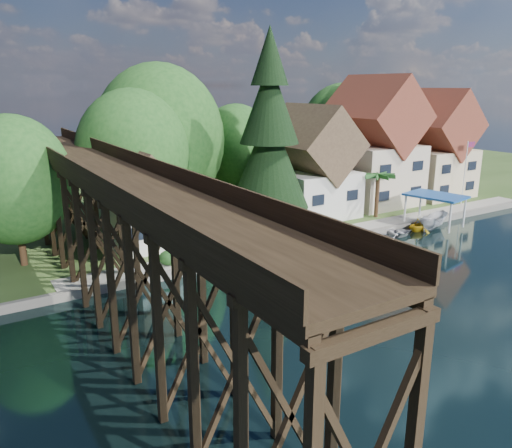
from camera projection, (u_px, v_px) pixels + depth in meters
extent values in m
plane|color=black|center=(370.00, 283.00, 34.58)|extent=(140.00, 140.00, 0.00)
cube|color=#314C1E|center=(176.00, 193.00, 62.37)|extent=(140.00, 52.00, 0.50)
cube|color=slate|center=(338.00, 240.00, 43.08)|extent=(60.00, 0.40, 0.62)
cube|color=gray|center=(345.00, 231.00, 45.10)|extent=(50.00, 2.60, 0.06)
cube|color=black|center=(290.00, 404.00, 14.91)|extent=(4.00, 0.36, 8.00)
cube|color=black|center=(237.00, 356.00, 17.53)|extent=(4.00, 0.36, 8.00)
cube|color=black|center=(198.00, 321.00, 20.15)|extent=(4.00, 0.36, 8.00)
cube|color=black|center=(168.00, 294.00, 22.77)|extent=(4.00, 0.36, 8.00)
cube|color=black|center=(144.00, 273.00, 25.40)|extent=(4.00, 0.36, 8.00)
cube|color=black|center=(125.00, 255.00, 28.02)|extent=(4.00, 0.36, 8.00)
cube|color=black|center=(108.00, 241.00, 30.64)|extent=(4.00, 0.36, 8.00)
cube|color=black|center=(95.00, 228.00, 33.26)|extent=(4.00, 0.36, 8.00)
cube|color=black|center=(83.00, 218.00, 35.88)|extent=(4.00, 0.36, 8.00)
cube|color=black|center=(73.00, 209.00, 38.51)|extent=(4.00, 0.36, 8.00)
cube|color=black|center=(65.00, 201.00, 41.13)|extent=(4.00, 0.36, 8.00)
cube|color=black|center=(57.00, 194.00, 43.75)|extent=(4.00, 0.36, 8.00)
cube|color=black|center=(50.00, 188.00, 46.37)|extent=(4.00, 0.36, 8.00)
cube|color=black|center=(74.00, 179.00, 28.34)|extent=(0.35, 44.00, 0.35)
cube|color=black|center=(134.00, 174.00, 30.11)|extent=(0.35, 44.00, 0.35)
cube|color=black|center=(105.00, 171.00, 29.15)|extent=(4.00, 44.00, 0.30)
cube|color=black|center=(68.00, 165.00, 27.99)|extent=(0.12, 44.00, 0.80)
cube|color=black|center=(137.00, 159.00, 30.01)|extent=(0.12, 44.00, 0.80)
cube|color=silver|center=(309.00, 192.00, 50.50)|extent=(7.50, 8.00, 4.50)
cube|color=#493627|center=(311.00, 143.00, 49.17)|extent=(7.64, 8.64, 7.64)
cube|color=black|center=(318.00, 200.00, 46.07)|extent=(1.35, 0.08, 1.00)
cube|color=black|center=(352.00, 195.00, 48.19)|extent=(1.35, 0.08, 1.00)
cube|color=beige|center=(372.00, 174.00, 55.20)|extent=(8.50, 8.50, 6.50)
cube|color=maroon|center=(375.00, 116.00, 53.51)|extent=(8.65, 9.18, 8.65)
cube|color=black|center=(385.00, 179.00, 50.40)|extent=(1.53, 0.08, 1.00)
cube|color=black|center=(417.00, 175.00, 52.81)|extent=(1.53, 0.08, 1.00)
cube|color=beige|center=(429.00, 172.00, 59.49)|extent=(8.00, 8.00, 5.50)
cube|color=maroon|center=(434.00, 124.00, 57.98)|extent=(8.15, 8.64, 8.15)
cube|color=black|center=(446.00, 176.00, 54.97)|extent=(1.44, 0.08, 1.00)
cube|color=black|center=(471.00, 173.00, 57.24)|extent=(1.44, 0.08, 1.00)
cube|color=silver|center=(144.00, 226.00, 40.28)|extent=(5.00, 5.00, 3.50)
cube|color=#493627|center=(141.00, 183.00, 39.33)|extent=(5.09, 5.40, 5.09)
cube|color=black|center=(137.00, 234.00, 37.44)|extent=(0.90, 0.08, 1.00)
cube|color=black|center=(172.00, 229.00, 38.86)|extent=(0.90, 0.08, 1.00)
cylinder|color=#382314|center=(137.00, 207.00, 44.34)|extent=(0.50, 0.50, 4.50)
ellipsoid|color=#1C4C1B|center=(133.00, 154.00, 43.07)|extent=(4.40, 4.40, 5.06)
cylinder|color=#382314|center=(163.00, 192.00, 49.58)|extent=(0.50, 0.50, 4.95)
ellipsoid|color=#1C4C1B|center=(160.00, 139.00, 48.19)|extent=(5.00, 5.00, 5.75)
cylinder|color=#382314|center=(236.00, 186.00, 55.09)|extent=(0.50, 0.50, 4.05)
ellipsoid|color=#1C4C1B|center=(236.00, 147.00, 53.94)|extent=(4.00, 4.00, 4.60)
cylinder|color=#382314|center=(340.00, 172.00, 62.63)|extent=(0.50, 0.50, 4.50)
ellipsoid|color=#1C4C1B|center=(342.00, 134.00, 61.36)|extent=(4.60, 4.60, 5.29)
cylinder|color=#382314|center=(409.00, 174.00, 63.53)|extent=(0.50, 0.50, 3.60)
ellipsoid|color=#1C4C1B|center=(411.00, 144.00, 62.51)|extent=(3.80, 3.80, 4.37)
cylinder|color=#382314|center=(21.00, 238.00, 36.05)|extent=(0.50, 0.50, 4.05)
ellipsoid|color=#1C4C1B|center=(13.00, 180.00, 34.91)|extent=(4.00, 4.00, 4.60)
ellipsoid|color=#173B15|center=(206.00, 249.00, 37.72)|extent=(1.98, 1.98, 1.53)
ellipsoid|color=#173B15|center=(228.00, 246.00, 39.03)|extent=(1.54, 1.54, 1.19)
ellipsoid|color=#173B15|center=(253.00, 240.00, 39.56)|extent=(2.20, 2.20, 1.70)
ellipsoid|color=#173B15|center=(168.00, 256.00, 36.39)|extent=(1.76, 1.76, 1.36)
ellipsoid|color=#173B15|center=(294.00, 233.00, 42.40)|extent=(1.54, 1.54, 1.19)
ellipsoid|color=#173B15|center=(320.00, 229.00, 43.40)|extent=(1.76, 1.76, 1.36)
cylinder|color=#382314|center=(269.00, 212.00, 45.16)|extent=(0.97, 0.97, 3.24)
cone|color=black|center=(269.00, 159.00, 43.86)|extent=(7.13, 7.13, 8.65)
cone|color=black|center=(269.00, 102.00, 42.56)|extent=(5.19, 5.19, 7.03)
cone|color=black|center=(270.00, 55.00, 41.55)|extent=(3.24, 3.24, 4.86)
cylinder|color=#382314|center=(377.00, 197.00, 49.44)|extent=(0.40, 0.40, 4.01)
ellipsoid|color=#194C1F|center=(378.00, 176.00, 48.86)|extent=(4.25, 4.25, 0.91)
cylinder|color=white|center=(465.00, 173.00, 54.30)|extent=(0.10, 0.10, 6.97)
cube|color=red|center=(471.00, 144.00, 53.72)|extent=(1.00, 0.11, 0.60)
cube|color=#B5220C|center=(306.00, 254.00, 39.29)|extent=(3.86, 2.90, 0.92)
cube|color=yellow|center=(306.00, 248.00, 39.16)|extent=(4.01, 3.05, 0.11)
cube|color=yellow|center=(308.00, 241.00, 39.20)|extent=(2.20, 1.92, 1.15)
cylinder|color=black|center=(299.00, 236.00, 38.05)|extent=(0.50, 0.50, 0.80)
cylinder|color=#B40D6D|center=(315.00, 243.00, 38.78)|extent=(0.42, 0.23, 0.41)
cylinder|color=#B40D6D|center=(300.00, 240.00, 39.63)|extent=(0.42, 0.23, 0.41)
cylinder|color=#B40D6D|center=(314.00, 239.00, 39.90)|extent=(0.23, 0.42, 0.41)
imported|color=silver|center=(395.00, 232.00, 45.26)|extent=(4.04, 3.22, 0.75)
imported|color=silver|center=(433.00, 220.00, 47.51)|extent=(4.38, 2.39, 1.60)
cube|color=#184EA0|center=(436.00, 196.00, 46.86)|extent=(4.52, 5.76, 0.19)
cylinder|color=white|center=(464.00, 212.00, 46.65)|extent=(0.19, 0.19, 2.89)
cylinder|color=white|center=(420.00, 204.00, 49.78)|extent=(0.19, 0.19, 2.89)
cylinder|color=white|center=(450.00, 218.00, 44.72)|extent=(0.19, 0.19, 2.89)
cylinder|color=white|center=(405.00, 209.00, 47.85)|extent=(0.19, 0.19, 2.89)
imported|color=yellow|center=(419.00, 224.00, 46.71)|extent=(2.64, 2.29, 1.37)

